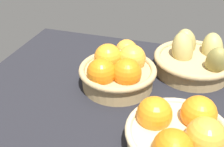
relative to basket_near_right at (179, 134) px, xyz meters
The scene contains 5 objects.
market_tray 27.30cm from the basket_near_right, 140.65° to the left, with size 84.00×72.00×3.00cm, color black.
basket_near_right is the anchor object (origin of this frame).
basket_center 28.33cm from the basket_near_right, 134.80° to the left, with size 22.94×22.94×12.32cm.
basket_far_right_pears 35.21cm from the basket_near_right, 87.89° to the left, with size 24.98×24.98×13.81cm.
loose_orange_front_gap 42.22cm from the basket_near_right, 120.61° to the left, with size 7.56×7.56×7.56cm, color #F49E33.
Camera 1 is at (19.56, -62.63, 50.73)cm, focal length 44.21 mm.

